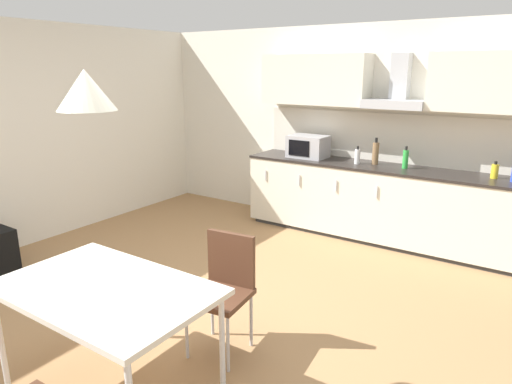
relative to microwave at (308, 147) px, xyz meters
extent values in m
cube|color=#9E754C|center=(0.29, -2.69, -1.06)|extent=(8.03, 8.98, 0.02)
cube|color=silver|center=(0.29, 0.35, 0.22)|extent=(6.42, 0.10, 2.54)
cube|color=#333333|center=(1.04, 0.00, -1.02)|extent=(3.33, 0.56, 0.05)
cube|color=silver|center=(1.04, 0.00, -0.58)|extent=(3.47, 0.61, 0.83)
cube|color=#282321|center=(1.04, 0.00, -0.16)|extent=(3.49, 0.63, 0.03)
cube|color=silver|center=(-0.44, -0.31, -0.38)|extent=(0.01, 0.01, 0.14)
cube|color=silver|center=(0.05, -0.31, -0.38)|extent=(0.01, 0.01, 0.14)
cube|color=silver|center=(0.55, -0.31, -0.38)|extent=(0.01, 0.01, 0.14)
cube|color=silver|center=(1.04, -0.31, -0.38)|extent=(0.01, 0.01, 0.14)
cube|color=silver|center=(1.04, 0.29, 0.15)|extent=(3.47, 0.02, 0.59)
cube|color=silver|center=(0.00, 0.13, 0.83)|extent=(1.39, 0.34, 0.62)
cube|color=silver|center=(2.09, 0.13, 0.83)|extent=(1.39, 0.34, 0.62)
cube|color=#B7BABF|center=(1.04, 0.11, 0.57)|extent=(0.70, 0.40, 0.10)
cube|color=#B7BABF|center=(1.04, 0.22, 0.86)|extent=(0.20, 0.16, 0.57)
cube|color=#ADADB2|center=(0.00, 0.00, 0.00)|extent=(0.48, 0.34, 0.28)
cube|color=black|center=(-0.04, -0.17, 0.00)|extent=(0.29, 0.01, 0.20)
cylinder|color=yellow|center=(2.15, 0.04, -0.07)|extent=(0.07, 0.07, 0.15)
cylinder|color=black|center=(2.15, 0.04, 0.02)|extent=(0.03, 0.03, 0.03)
cylinder|color=green|center=(1.24, 0.03, -0.04)|extent=(0.06, 0.06, 0.21)
cylinder|color=black|center=(1.24, 0.03, 0.09)|extent=(0.03, 0.03, 0.05)
cylinder|color=white|center=(0.69, -0.04, -0.05)|extent=(0.07, 0.07, 0.18)
cylinder|color=black|center=(0.69, -0.04, 0.05)|extent=(0.03, 0.03, 0.04)
cylinder|color=brown|center=(0.87, 0.06, -0.01)|extent=(0.08, 0.08, 0.26)
cylinder|color=black|center=(0.87, 0.06, 0.15)|extent=(0.03, 0.03, 0.06)
cube|color=silver|center=(0.51, -3.61, -0.32)|extent=(1.34, 0.84, 0.04)
cylinder|color=silver|center=(-0.10, -3.97, -0.70)|extent=(0.04, 0.04, 0.71)
cylinder|color=silver|center=(-0.10, -3.24, -0.70)|extent=(0.04, 0.04, 0.71)
cylinder|color=silver|center=(1.12, -3.24, -0.70)|extent=(0.04, 0.04, 0.71)
cube|color=#4C2D1E|center=(0.81, -2.88, -0.60)|extent=(0.44, 0.44, 0.04)
cube|color=#4C2D1E|center=(0.79, -2.71, -0.38)|extent=(0.38, 0.08, 0.40)
cylinder|color=silver|center=(1.00, -3.03, -0.83)|extent=(0.02, 0.02, 0.43)
cylinder|color=silver|center=(0.66, -3.07, -0.83)|extent=(0.02, 0.02, 0.43)
cylinder|color=silver|center=(0.96, -2.70, -0.83)|extent=(0.02, 0.02, 0.43)
cylinder|color=silver|center=(0.62, -2.74, -0.83)|extent=(0.02, 0.02, 0.43)
cone|color=silver|center=(0.51, -3.61, 0.86)|extent=(0.32, 0.32, 0.22)
camera|label=1|loc=(2.66, -5.18, 0.97)|focal=32.00mm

